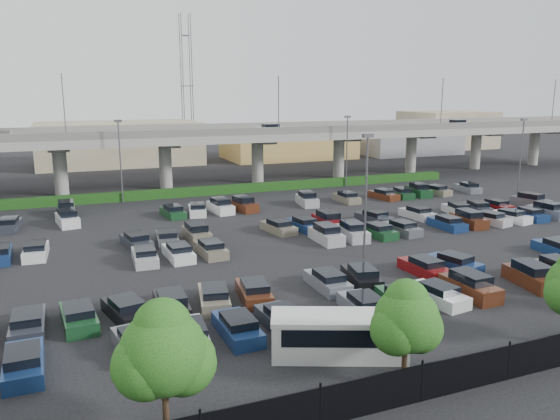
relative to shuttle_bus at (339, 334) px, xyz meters
name	(u,v)px	position (x,y,z in m)	size (l,w,h in m)	color
ground	(321,235)	(10.33, 22.77, -1.23)	(280.00, 280.00, 0.00)	black
overpass	(224,138)	(10.11, 54.75, 5.73)	(150.00, 13.00, 15.80)	gray
hedge	(241,188)	(10.33, 47.77, -0.68)	(66.00, 1.60, 1.10)	#163C11
tree_row	(560,288)	(11.03, -3.76, 2.29)	(65.07, 3.66, 5.94)	#332316
shuttle_bus	(339,334)	(0.00, 0.00, 0.00)	(7.44, 4.97, 2.27)	silver
parked_cars	(345,239)	(10.51, 18.42, -0.63)	(63.17, 41.65, 1.67)	silver
light_poles	(274,171)	(6.20, 24.77, 5.00)	(66.90, 48.38, 10.30)	#4D4E52
distant_buildings	(242,141)	(22.70, 84.58, 2.51)	(138.00, 24.00, 9.00)	gray
comm_tower	(187,83)	(14.33, 96.77, 14.38)	(2.40, 2.40, 30.00)	#4D4E52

